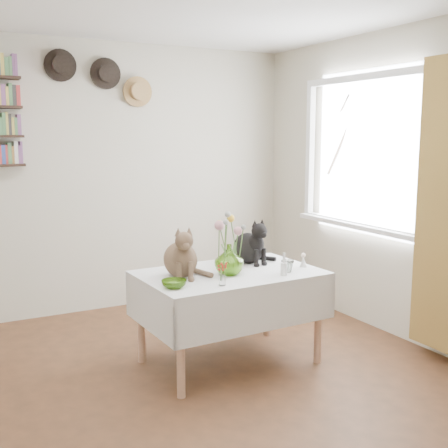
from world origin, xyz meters
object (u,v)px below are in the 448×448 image
flower_vase (229,259)px  black_cat (248,240)px  tabby_cat (180,250)px  dining_table (230,295)px

flower_vase → black_cat: bearing=40.1°
tabby_cat → flower_vase: 0.35m
dining_table → flower_vase: size_ratio=6.02×
black_cat → flower_vase: bearing=-148.5°
tabby_cat → black_cat: size_ratio=1.04×
dining_table → flower_vase: (-0.04, -0.06, 0.28)m
tabby_cat → black_cat: (0.63, 0.15, -0.01)m
dining_table → tabby_cat: size_ratio=3.51×
dining_table → black_cat: 0.48m
tabby_cat → flower_vase: size_ratio=1.71×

